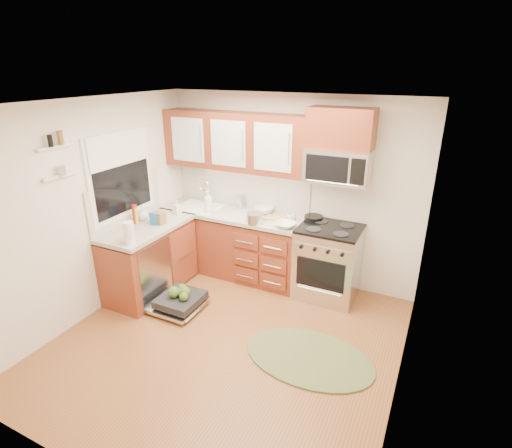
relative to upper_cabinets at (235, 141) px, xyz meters
The scene contains 38 objects.
floor 2.55m from the upper_cabinets, 65.28° to the right, with size 3.50×3.50×0.00m, color brown.
ceiling 1.84m from the upper_cabinets, 65.28° to the right, with size 3.50×3.50×0.00m, color white.
wall_back 0.97m from the upper_cabinets, 13.57° to the left, with size 3.50×0.04×2.50m, color beige.
wall_front 3.46m from the upper_cabinets, 77.70° to the right, with size 3.50×0.04×2.50m, color beige.
wall_left 1.98m from the upper_cabinets, 123.06° to the right, with size 0.04×3.50×2.50m, color beige.
wall_right 3.00m from the upper_cabinets, 32.47° to the right, with size 0.04×3.50×2.50m, color beige.
base_cabinet_back 1.46m from the upper_cabinets, 90.00° to the right, with size 2.05×0.60×0.85m, color #5F2F15.
base_cabinet_left 1.93m from the upper_cabinets, 124.62° to the right, with size 0.60×1.25×0.85m, color #5F2F15.
countertop_back 0.98m from the upper_cabinets, 90.00° to the right, with size 2.07×0.64×0.05m, color #A6A397.
countertop_left 1.60m from the upper_cabinets, 124.25° to the right, with size 0.64×1.27×0.05m, color #A6A397.
backsplash_back 0.68m from the upper_cabinets, 90.00° to the left, with size 2.05×0.02×0.57m, color beige.
backsplash_left 1.60m from the upper_cabinets, 133.89° to the right, with size 0.02×1.25×0.57m, color beige.
upper_cabinets is the anchor object (origin of this frame).
cabinet_over_mw 1.43m from the upper_cabinets, ahead, with size 0.76×0.35×0.47m, color #5F2F15.
range 1.99m from the upper_cabinets, ahead, with size 0.76×0.64×0.95m, color silver, non-canonical shape.
microwave 1.42m from the upper_cabinets, ahead, with size 0.76×0.38×0.40m, color silver, non-canonical shape.
sink 1.21m from the upper_cabinets, 163.55° to the right, with size 0.62×0.50×0.26m, color white, non-canonical shape.
dishwasher 2.19m from the upper_cabinets, 96.04° to the right, with size 0.70×0.60×0.20m, color silver, non-canonical shape.
window 1.51m from the upper_cabinets, 133.21° to the right, with size 0.03×1.05×1.05m, color white, non-canonical shape.
window_blind 1.46m from the upper_cabinets, 132.50° to the right, with size 0.02×0.96×0.40m, color white.
shelf_upper 2.17m from the upper_cabinets, 117.33° to the right, with size 0.04×0.40×0.03m, color white.
shelf_lower 2.17m from the upper_cabinets, 117.33° to the right, with size 0.04×0.40×0.03m, color white.
rug 2.85m from the upper_cabinets, 41.40° to the right, with size 1.35×0.88×0.02m, color #5F6A3C, non-canonical shape.
skillet 1.44m from the upper_cabinets, ahead, with size 0.24×0.24×0.05m, color black.
stock_pot 1.06m from the upper_cabinets, 37.08° to the right, with size 0.22×0.22×0.13m, color silver.
cutting_board 1.15m from the upper_cabinets, ahead, with size 0.30×0.19×0.02m, color tan.
canister 0.86m from the upper_cabinets, 70.41° to the left, with size 0.11×0.11×0.18m, color silver.
paper_towel_roll 1.83m from the upper_cabinets, 108.74° to the right, with size 0.12×0.12×0.26m, color white.
mustard_bottle 1.61m from the upper_cabinets, 130.77° to the right, with size 0.07×0.07×0.22m, color gold.
red_bottle 1.60m from the upper_cabinets, 130.73° to the right, with size 0.07×0.07×0.25m, color #A81C0E.
wooden_box 1.41m from the upper_cabinets, 124.12° to the right, with size 0.16×0.11×0.16m, color brown.
blue_carton 1.46m from the upper_cabinets, 123.94° to the right, with size 0.10×0.06×0.16m, color #255DB0.
bowl_a 1.31m from the upper_cabinets, 20.38° to the right, with size 0.26×0.26×0.06m, color #999999.
bowl_b 1.00m from the upper_cabinets, ahead, with size 0.27×0.27×0.08m, color #999999.
cup 1.25m from the upper_cabinets, ahead, with size 0.12×0.12×0.09m, color #999999.
soap_bottle_a 0.89m from the upper_cabinets, 134.21° to the right, with size 0.12×0.12×0.31m, color #999999.
soap_bottle_b 1.18m from the upper_cabinets, 140.04° to the right, with size 0.09×0.09×0.20m, color #999999.
soap_bottle_c 1.54m from the upper_cabinets, 134.71° to the right, with size 0.13×0.13×0.17m, color #999999.
Camera 1 is at (1.85, -3.06, 2.81)m, focal length 28.00 mm.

